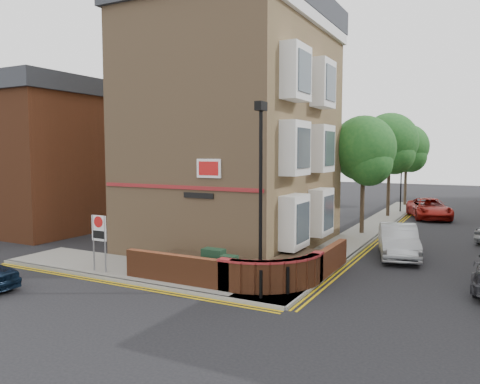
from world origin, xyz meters
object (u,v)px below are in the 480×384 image
Objects in this scene: lamppost at (261,195)px; zone_sign at (99,233)px; silver_car_near at (398,241)px; utility_cabinet_large at (214,265)px.

lamppost is 6.85m from zone_sign.
lamppost reaches higher than silver_car_near.
lamppost is 8.85m from silver_car_near.
lamppost is 1.40× the size of silver_car_near.
zone_sign reaches higher than silver_car_near.
lamppost is 5.25× the size of utility_cabinet_large.
zone_sign is (-6.60, -0.70, -1.70)m from lamppost.
lamppost reaches higher than utility_cabinet_large.
silver_car_near is (5.12, 7.72, 0.02)m from utility_cabinet_large.
silver_car_near reaches higher than utility_cabinet_large.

